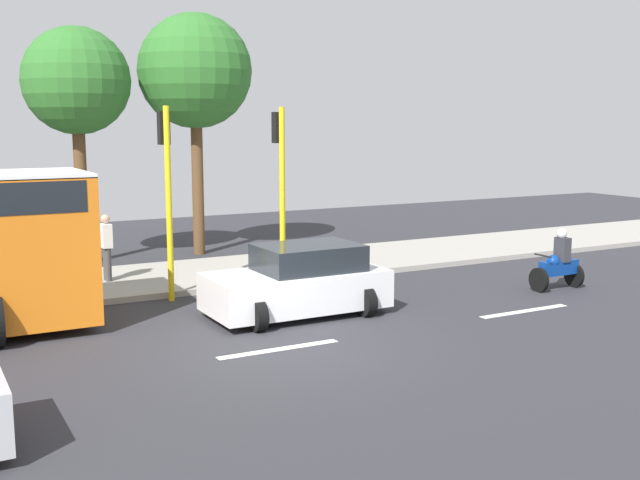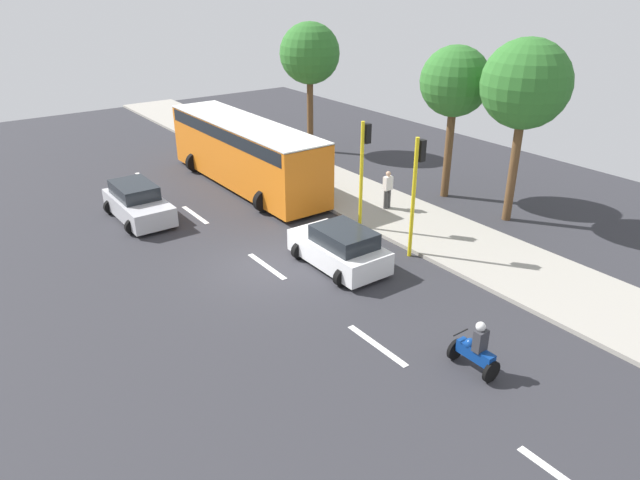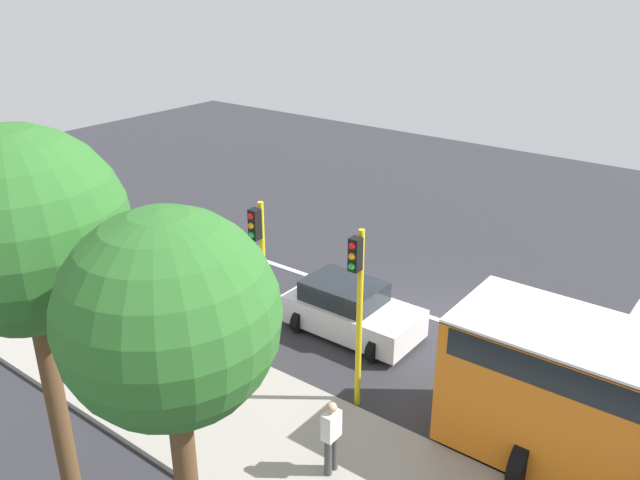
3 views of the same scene
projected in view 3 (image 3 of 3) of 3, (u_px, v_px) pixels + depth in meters
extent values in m
cube|color=#2D2D33|center=(433.00, 319.00, 19.21)|extent=(40.00, 60.00, 0.10)
cube|color=#9E998E|center=(280.00, 443.00, 14.03)|extent=(4.00, 60.00, 0.15)
cube|color=white|center=(166.00, 227.00, 25.88)|extent=(0.20, 2.40, 0.01)
cube|color=white|center=(280.00, 266.00, 22.53)|extent=(0.20, 2.40, 0.01)
cube|color=white|center=(433.00, 318.00, 19.19)|extent=(0.20, 2.40, 0.01)
cube|color=white|center=(353.00, 316.00, 18.20)|extent=(1.86, 3.84, 0.80)
cube|color=#1E2328|center=(344.00, 291.00, 18.11)|extent=(1.56, 2.15, 0.56)
cylinder|color=black|center=(406.00, 325.00, 18.19)|extent=(0.64, 0.22, 0.64)
cylinder|color=black|center=(374.00, 350.00, 16.99)|extent=(0.64, 0.22, 0.64)
cylinder|color=black|center=(333.00, 299.00, 19.60)|extent=(0.64, 0.22, 0.64)
cylinder|color=black|center=(300.00, 321.00, 18.40)|extent=(0.64, 0.22, 0.64)
cylinder|color=black|center=(559.00, 407.00, 14.50)|extent=(1.00, 0.30, 1.00)
cylinder|color=black|center=(522.00, 462.00, 12.89)|extent=(1.00, 0.30, 1.00)
cylinder|color=black|center=(217.00, 258.00, 22.40)|extent=(0.60, 0.10, 0.60)
cylinder|color=black|center=(194.00, 250.00, 23.07)|extent=(0.60, 0.10, 0.60)
cube|color=navy|center=(204.00, 247.00, 22.66)|extent=(0.28, 1.10, 0.36)
sphere|color=navy|center=(208.00, 244.00, 22.48)|extent=(0.32, 0.32, 0.32)
cylinder|color=black|center=(214.00, 242.00, 22.22)|extent=(0.55, 0.04, 0.04)
cube|color=#333338|center=(201.00, 235.00, 22.54)|extent=(0.36, 0.24, 0.60)
sphere|color=silver|center=(201.00, 225.00, 22.36)|extent=(0.26, 0.26, 0.26)
cylinder|color=#3F3F3F|center=(334.00, 452.00, 13.06)|extent=(0.16, 0.16, 0.85)
cylinder|color=#3F3F3F|center=(328.00, 457.00, 12.92)|extent=(0.16, 0.16, 0.85)
cube|color=silver|center=(331.00, 425.00, 12.71)|extent=(0.40, 0.24, 0.60)
sphere|color=tan|center=(331.00, 407.00, 12.54)|extent=(0.22, 0.22, 0.22)
cylinder|color=yellow|center=(264.00, 286.00, 16.16)|extent=(0.14, 0.14, 4.50)
cube|color=black|center=(255.00, 224.00, 15.32)|extent=(0.24, 0.24, 0.76)
sphere|color=red|center=(251.00, 216.00, 15.14)|extent=(0.16, 0.16, 0.16)
sphere|color=#F2A50C|center=(251.00, 226.00, 15.23)|extent=(0.16, 0.16, 0.16)
sphere|color=green|center=(252.00, 235.00, 15.32)|extent=(0.16, 0.16, 0.16)
cylinder|color=yellow|center=(359.00, 322.00, 14.55)|extent=(0.14, 0.14, 4.50)
cube|color=black|center=(355.00, 254.00, 13.70)|extent=(0.24, 0.24, 0.76)
sphere|color=red|center=(352.00, 246.00, 13.52)|extent=(0.16, 0.16, 0.16)
sphere|color=#F2A50C|center=(352.00, 256.00, 13.62)|extent=(0.16, 0.16, 0.16)
sphere|color=green|center=(352.00, 267.00, 13.71)|extent=(0.16, 0.16, 0.16)
cylinder|color=brown|center=(56.00, 404.00, 11.84)|extent=(0.36, 0.36, 4.46)
sphere|color=#2D6B28|center=(23.00, 230.00, 10.49)|extent=(3.49, 3.49, 3.49)
sphere|color=#2D6B28|center=(169.00, 317.00, 8.65)|extent=(3.07, 3.07, 3.07)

